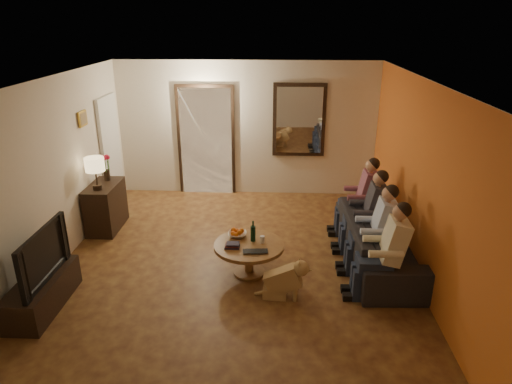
{
  "coord_description": "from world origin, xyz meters",
  "views": [
    {
      "loc": [
        0.57,
        -5.64,
        3.36
      ],
      "look_at": [
        0.3,
        0.3,
        1.05
      ],
      "focal_mm": 32.0,
      "sensor_mm": 36.0,
      "label": 1
    }
  ],
  "objects_px": {
    "person_c": "(370,215)",
    "laptop": "(255,253)",
    "table_lamp": "(96,173)",
    "dresser": "(106,207)",
    "tv": "(35,255)",
    "sofa": "(379,241)",
    "coffee_table": "(249,259)",
    "wine_bottle": "(253,231)",
    "tv_stand": "(43,293)",
    "bowl": "(237,234)",
    "person_a": "(388,255)",
    "dog": "(283,278)",
    "person_b": "(378,233)",
    "person_d": "(363,200)"
  },
  "relations": [
    {
      "from": "person_c",
      "to": "laptop",
      "type": "xyz_separation_m",
      "value": [
        -1.65,
        -0.98,
        -0.14
      ]
    },
    {
      "from": "table_lamp",
      "to": "dresser",
      "type": "bearing_deg",
      "value": 90.0
    },
    {
      "from": "tv",
      "to": "person_c",
      "type": "relative_size",
      "value": 0.93
    },
    {
      "from": "tv",
      "to": "sofa",
      "type": "bearing_deg",
      "value": -73.13
    },
    {
      "from": "coffee_table",
      "to": "wine_bottle",
      "type": "relative_size",
      "value": 3.11
    },
    {
      "from": "person_c",
      "to": "laptop",
      "type": "distance_m",
      "value": 1.92
    },
    {
      "from": "tv",
      "to": "wine_bottle",
      "type": "bearing_deg",
      "value": -68.27
    },
    {
      "from": "table_lamp",
      "to": "sofa",
      "type": "bearing_deg",
      "value": -9.41
    },
    {
      "from": "laptop",
      "to": "coffee_table",
      "type": "bearing_deg",
      "value": 105.51
    },
    {
      "from": "tv_stand",
      "to": "bowl",
      "type": "bearing_deg",
      "value": 26.15
    },
    {
      "from": "person_a",
      "to": "dog",
      "type": "height_order",
      "value": "person_a"
    },
    {
      "from": "dresser",
      "to": "dog",
      "type": "xyz_separation_m",
      "value": [
        2.93,
        -1.92,
        -0.11
      ]
    },
    {
      "from": "dresser",
      "to": "coffee_table",
      "type": "relative_size",
      "value": 0.91
    },
    {
      "from": "tv",
      "to": "laptop",
      "type": "bearing_deg",
      "value": -76.33
    },
    {
      "from": "wine_bottle",
      "to": "laptop",
      "type": "relative_size",
      "value": 0.94
    },
    {
      "from": "person_a",
      "to": "person_b",
      "type": "xyz_separation_m",
      "value": [
        0.0,
        0.6,
        0.0
      ]
    },
    {
      "from": "dresser",
      "to": "tv",
      "type": "relative_size",
      "value": 0.78
    },
    {
      "from": "person_d",
      "to": "bowl",
      "type": "relative_size",
      "value": 4.63
    },
    {
      "from": "tv_stand",
      "to": "person_a",
      "type": "xyz_separation_m",
      "value": [
        4.22,
        0.41,
        0.4
      ]
    },
    {
      "from": "person_d",
      "to": "coffee_table",
      "type": "bearing_deg",
      "value": -143.26
    },
    {
      "from": "tv_stand",
      "to": "person_d",
      "type": "bearing_deg",
      "value": 27.64
    },
    {
      "from": "person_a",
      "to": "wine_bottle",
      "type": "bearing_deg",
      "value": 160.65
    },
    {
      "from": "dresser",
      "to": "person_d",
      "type": "height_order",
      "value": "person_d"
    },
    {
      "from": "bowl",
      "to": "wine_bottle",
      "type": "xyz_separation_m",
      "value": [
        0.23,
        -0.12,
        0.12
      ]
    },
    {
      "from": "tv_stand",
      "to": "coffee_table",
      "type": "height_order",
      "value": "coffee_table"
    },
    {
      "from": "person_a",
      "to": "laptop",
      "type": "xyz_separation_m",
      "value": [
        -1.65,
        0.22,
        -0.14
      ]
    },
    {
      "from": "table_lamp",
      "to": "person_d",
      "type": "height_order",
      "value": "table_lamp"
    },
    {
      "from": "dresser",
      "to": "wine_bottle",
      "type": "height_order",
      "value": "dresser"
    },
    {
      "from": "tv",
      "to": "wine_bottle",
      "type": "xyz_separation_m",
      "value": [
        2.52,
        1.01,
        -0.12
      ]
    },
    {
      "from": "dresser",
      "to": "coffee_table",
      "type": "bearing_deg",
      "value": -28.44
    },
    {
      "from": "sofa",
      "to": "bowl",
      "type": "distance_m",
      "value": 2.04
    },
    {
      "from": "laptop",
      "to": "sofa",
      "type": "bearing_deg",
      "value": 17.24
    },
    {
      "from": "tv_stand",
      "to": "tv",
      "type": "bearing_deg",
      "value": 0.0
    },
    {
      "from": "person_b",
      "to": "wine_bottle",
      "type": "distance_m",
      "value": 1.7
    },
    {
      "from": "person_c",
      "to": "dog",
      "type": "distance_m",
      "value": 1.84
    },
    {
      "from": "table_lamp",
      "to": "dog",
      "type": "bearing_deg",
      "value": -30.02
    },
    {
      "from": "tv",
      "to": "bowl",
      "type": "bearing_deg",
      "value": -63.85
    },
    {
      "from": "person_d",
      "to": "tv_stand",
      "type": "bearing_deg",
      "value": -152.36
    },
    {
      "from": "person_a",
      "to": "wine_bottle",
      "type": "height_order",
      "value": "person_a"
    },
    {
      "from": "bowl",
      "to": "laptop",
      "type": "distance_m",
      "value": 0.57
    },
    {
      "from": "tv",
      "to": "person_d",
      "type": "distance_m",
      "value": 4.77
    },
    {
      "from": "sofa",
      "to": "coffee_table",
      "type": "height_order",
      "value": "sofa"
    },
    {
      "from": "person_a",
      "to": "coffee_table",
      "type": "height_order",
      "value": "person_a"
    },
    {
      "from": "person_c",
      "to": "bowl",
      "type": "xyz_separation_m",
      "value": [
        -1.93,
        -0.48,
        -0.12
      ]
    },
    {
      "from": "dresser",
      "to": "bowl",
      "type": "distance_m",
      "value": 2.55
    },
    {
      "from": "wine_bottle",
      "to": "person_a",
      "type": "bearing_deg",
      "value": -19.35
    },
    {
      "from": "sofa",
      "to": "person_a",
      "type": "relative_size",
      "value": 1.93
    },
    {
      "from": "person_a",
      "to": "person_c",
      "type": "height_order",
      "value": "same"
    },
    {
      "from": "tv_stand",
      "to": "person_c",
      "type": "bearing_deg",
      "value": 20.88
    },
    {
      "from": "person_d",
      "to": "bowl",
      "type": "xyz_separation_m",
      "value": [
        -1.93,
        -1.08,
        -0.12
      ]
    }
  ]
}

